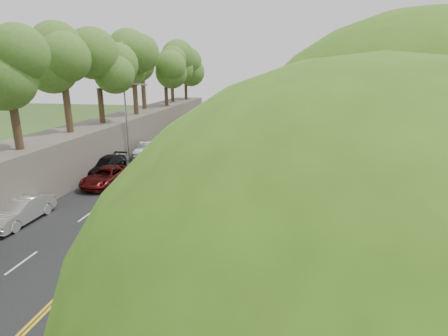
# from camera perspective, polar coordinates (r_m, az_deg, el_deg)

# --- Properties ---
(ground) EXTENTS (140.00, 140.00, 0.00)m
(ground) POSITION_cam_1_polar(r_m,az_deg,el_deg) (22.10, -4.96, -9.02)
(ground) COLOR #33511E
(ground) RESTS_ON ground
(road) EXTENTS (11.20, 66.00, 0.04)m
(road) POSITION_cam_1_polar(r_m,az_deg,el_deg) (37.16, -7.09, 1.28)
(road) COLOR black
(road) RESTS_ON ground
(sidewalk) EXTENTS (4.20, 66.00, 0.05)m
(sidewalk) POSITION_cam_1_polar(r_m,az_deg,el_deg) (35.68, 5.21, 0.73)
(sidewalk) COLOR gray
(sidewalk) RESTS_ON ground
(jersey_barrier) EXTENTS (0.42, 66.00, 0.60)m
(jersey_barrier) POSITION_cam_1_polar(r_m,az_deg,el_deg) (35.86, 1.56, 1.32)
(jersey_barrier) COLOR #A4C61A
(jersey_barrier) RESTS_ON ground
(rock_embankment) EXTENTS (5.00, 66.00, 4.00)m
(rock_embankment) POSITION_cam_1_polar(r_m,az_deg,el_deg) (39.85, -18.44, 4.49)
(rock_embankment) COLOR #595147
(rock_embankment) RESTS_ON ground
(chainlink_fence) EXTENTS (0.04, 66.00, 2.00)m
(chainlink_fence) POSITION_cam_1_polar(r_m,az_deg,el_deg) (35.33, 8.65, 2.10)
(chainlink_fence) COLOR slate
(chainlink_fence) RESTS_ON ground
(trees_embankment) EXTENTS (6.40, 66.00, 13.00)m
(trees_embankment) POSITION_cam_1_polar(r_m,az_deg,el_deg) (38.96, -18.88, 16.82)
(trees_embankment) COLOR #52822D
(trees_embankment) RESTS_ON rock_embankment
(trees_fenceside) EXTENTS (7.00, 66.00, 14.00)m
(trees_fenceside) POSITION_cam_1_polar(r_m,az_deg,el_deg) (34.46, 13.05, 11.64)
(trees_fenceside) COLOR #4E861F
(trees_fenceside) RESTS_ON ground
(streetlight) EXTENTS (2.52, 0.22, 8.00)m
(streetlight) POSITION_cam_1_polar(r_m,az_deg,el_deg) (37.19, -15.35, 8.11)
(streetlight) COLOR gray
(streetlight) RESTS_ON ground
(signpost) EXTENTS (0.62, 0.09, 3.10)m
(signpost) POSITION_cam_1_polar(r_m,az_deg,el_deg) (18.40, -4.34, -7.61)
(signpost) COLOR gray
(signpost) RESTS_ON sidewalk
(construction_barrel) EXTENTS (0.62, 0.62, 1.02)m
(construction_barrel) POSITION_cam_1_polar(r_m,az_deg,el_deg) (44.85, 8.55, 4.44)
(construction_barrel) COLOR #CC4417
(construction_barrel) RESTS_ON sidewalk
(concrete_block) EXTENTS (1.12, 0.85, 0.73)m
(concrete_block) POSITION_cam_1_polar(r_m,az_deg,el_deg) (21.28, 6.39, -8.86)
(concrete_block) COLOR gray
(concrete_block) RESTS_ON sidewalk
(car_1) EXTENTS (1.72, 4.73, 1.55)m
(car_1) POSITION_cam_1_polar(r_m,az_deg,el_deg) (25.19, -30.29, -6.04)
(car_1) COLOR silver
(car_1) RESTS_ON road
(car_2) EXTENTS (2.72, 5.44, 1.48)m
(car_2) POSITION_cam_1_polar(r_m,az_deg,el_deg) (30.37, -18.63, -1.27)
(car_2) COLOR #560F10
(car_2) RESTS_ON road
(car_3) EXTENTS (2.29, 5.40, 1.55)m
(car_3) POSITION_cam_1_polar(r_m,az_deg,el_deg) (33.59, -18.68, 0.39)
(car_3) COLOR black
(car_3) RESTS_ON road
(car_4) EXTENTS (1.76, 4.24, 1.44)m
(car_4) POSITION_cam_1_polar(r_m,az_deg,el_deg) (40.95, -10.72, 3.54)
(car_4) COLOR tan
(car_4) RESTS_ON road
(car_5) EXTENTS (2.24, 5.18, 1.66)m
(car_5) POSITION_cam_1_polar(r_m,az_deg,el_deg) (38.99, -12.43, 3.00)
(car_5) COLOR #9FA2A6
(car_5) RESTS_ON road
(car_6) EXTENTS (3.03, 5.75, 1.54)m
(car_6) POSITION_cam_1_polar(r_m,az_deg,el_deg) (50.30, -6.72, 6.02)
(car_6) COLOR black
(car_6) RESTS_ON road
(car_7) EXTENTS (2.73, 5.78, 1.63)m
(car_7) POSITION_cam_1_polar(r_m,az_deg,el_deg) (49.34, -7.10, 5.87)
(car_7) COLOR brown
(car_7) RESTS_ON road
(car_8) EXTENTS (2.28, 4.77, 1.57)m
(car_8) POSITION_cam_1_polar(r_m,az_deg,el_deg) (62.63, -4.84, 8.00)
(car_8) COLOR silver
(car_8) RESTS_ON road
(painter_0) EXTENTS (0.68, 0.87, 1.58)m
(painter_0) POSITION_cam_1_polar(r_m,az_deg,el_deg) (22.50, -2.50, -6.19)
(painter_0) COLOR orange
(painter_0) RESTS_ON sidewalk
(painter_1) EXTENTS (0.57, 0.75, 1.86)m
(painter_1) POSITION_cam_1_polar(r_m,az_deg,el_deg) (22.44, -2.06, -5.86)
(painter_1) COLOR white
(painter_1) RESTS_ON sidewalk
(painter_2) EXTENTS (0.91, 1.06, 1.90)m
(painter_2) POSITION_cam_1_polar(r_m,az_deg,el_deg) (24.92, -1.16, -3.55)
(painter_2) COLOR #222327
(painter_2) RESTS_ON sidewalk
(painter_3) EXTENTS (0.96, 1.22, 1.65)m
(painter_3) POSITION_cam_1_polar(r_m,az_deg,el_deg) (31.10, 2.11, 0.15)
(painter_3) COLOR #9A5D3F
(painter_3) RESTS_ON sidewalk
(person_far) EXTENTS (1.20, 0.72, 1.91)m
(person_far) POSITION_cam_1_polar(r_m,az_deg,el_deg) (47.55, 6.86, 5.68)
(person_far) COLOR black
(person_far) RESTS_ON sidewalk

